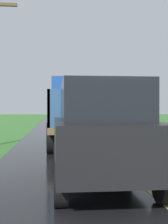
% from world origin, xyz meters
% --- Properties ---
extents(banana_truck_near, '(2.38, 5.82, 2.80)m').
position_xyz_m(banana_truck_near, '(-0.69, 11.42, 1.48)').
color(banana_truck_near, '#2D2D30').
rests_on(banana_truck_near, road_surface).
extents(following_car, '(1.74, 4.10, 1.92)m').
position_xyz_m(following_car, '(-0.80, 4.73, 1.07)').
color(following_car, black).
rests_on(following_car, road_surface).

